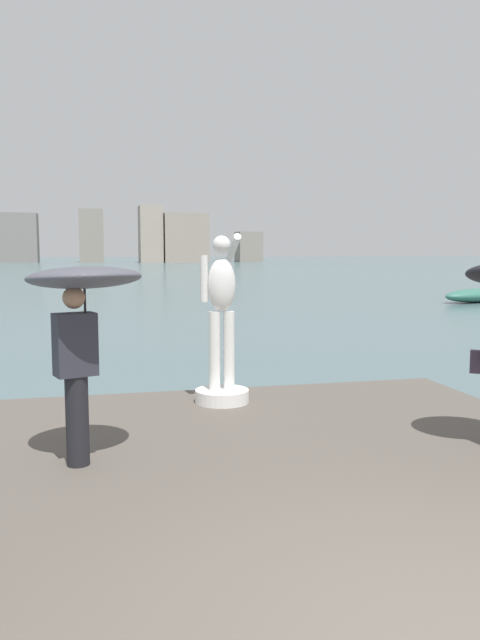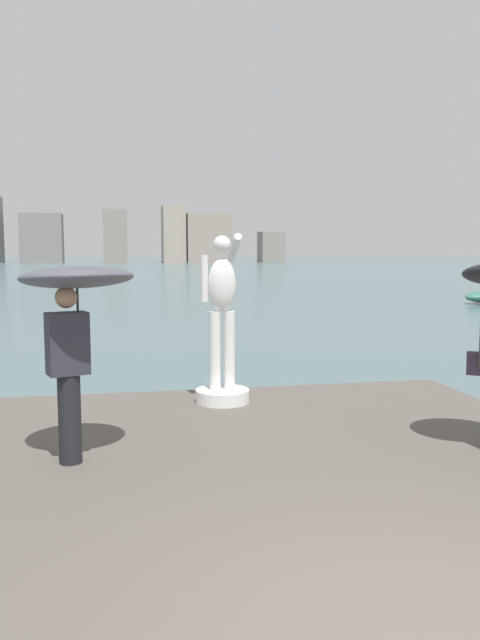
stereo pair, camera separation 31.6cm
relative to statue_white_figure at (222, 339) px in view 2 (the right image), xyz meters
name	(u,v)px [view 2 (the right image)]	position (x,y,z in m)	size (l,w,h in m)	color
ground_plane	(143,287)	(0.21, 34.40, -1.27)	(400.00, 400.00, 0.00)	#4C666B
pier	(330,544)	(0.21, -3.88, -1.07)	(6.69, 9.43, 0.40)	#564F47
statue_white_figure	(222,339)	(0.00, 0.00, 0.00)	(0.74, 0.93, 2.30)	white
onlooker_left	(74,305)	(-1.79, -2.11, 0.67)	(1.39, 1.39, 1.95)	black
distant_skyline	(99,235)	(-5.28, 124.36, 4.27)	(68.28, 12.92, 13.25)	gray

